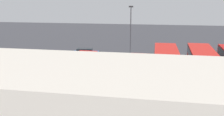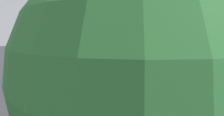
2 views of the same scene
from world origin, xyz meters
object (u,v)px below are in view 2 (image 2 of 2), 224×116
Objects in this scene: bus_double_decker_second at (174,51)px; bus_double_decker_third at (164,53)px; bus_single_deck_far_end at (74,72)px; bus_double_decker_near_end at (183,50)px; bus_single_deck_fourth at (150,59)px; car_hatchback_silver at (127,52)px; waste_bin_yellow at (95,61)px; bus_single_deck_sixth at (117,64)px; bus_single_deck_fifth at (140,62)px; lamp_post_tall at (91,36)px; bus_single_deck_seventh at (98,67)px; car_small_green at (49,60)px.

bus_double_decker_second and bus_double_decker_third have the same top height.
bus_double_decker_second is 21.83m from bus_single_deck_far_end.
bus_double_decker_near_end is at bearing -176.64° from bus_double_decker_second.
bus_single_deck_fourth is 0.94× the size of bus_single_deck_far_end.
bus_double_decker_second is 18.22m from car_hatchback_silver.
waste_bin_yellow is at bearing -34.52° from bus_double_decker_near_end.
waste_bin_yellow is at bearing -55.55° from bus_double_decker_third.
bus_double_decker_near_end is 0.90× the size of bus_single_deck_sixth.
bus_single_deck_far_end reaches higher than car_hatchback_silver.
bus_single_deck_fifth is at bearing 91.57° from waste_bin_yellow.
bus_single_deck_sixth is (18.19, -0.23, -0.82)m from bus_double_decker_near_end.
lamp_post_tall reaches higher than car_hatchback_silver.
bus_single_deck_fourth is 2.46× the size of car_hatchback_silver.
waste_bin_yellow is (-3.58, -9.81, -1.15)m from bus_single_deck_sixth.
bus_single_deck_seventh is 2.36× the size of car_hatchback_silver.
lamp_post_tall is (13.05, -13.43, 2.74)m from bus_double_decker_near_end.
bus_single_deck_fourth is (7.05, -0.32, -0.83)m from bus_double_decker_second.
lamp_post_tall is at bearing 165.60° from car_small_green.
car_small_green is at bearing -66.41° from bus_single_deck_fifth.
bus_double_decker_near_end is 25.46m from bus_single_deck_far_end.
bus_double_decker_near_end and bus_double_decker_third have the same top height.
car_small_green reaches higher than waste_bin_yellow.
bus_single_deck_fourth is 2.39× the size of car_small_green.
bus_single_deck_fourth reaches higher than car_hatchback_silver.
bus_single_deck_seventh is at bearing -0.21° from bus_double_decker_second.
bus_single_deck_far_end reaches higher than car_small_green.
bus_double_decker_third is 2.26× the size of car_small_green.
waste_bin_yellow is (1.56, 3.38, -4.72)m from lamp_post_tall.
bus_single_deck_far_end is at bearing 1.30° from bus_double_decker_second.
bus_single_deck_fourth is 0.94× the size of bus_single_deck_sixth.
bus_double_decker_third reaches higher than waste_bin_yellow.
car_hatchback_silver is 15.84m from lamp_post_tall.
waste_bin_yellow is at bearing -124.67° from bus_single_deck_seventh.
bus_single_deck_seventh is at bearing 55.33° from waste_bin_yellow.
bus_single_deck_seventh is at bearing 0.38° from bus_double_decker_near_end.
lamp_post_tall is (5.60, -13.82, 2.75)m from bus_double_decker_third.
bus_double_decker_third is 0.95× the size of bus_single_deck_fourth.
bus_double_decker_third is (7.45, 0.39, -0.00)m from bus_double_decker_near_end.
lamp_post_tall is at bearing -67.95° from bus_double_decker_third.
bus_single_deck_seventh is 2.29× the size of car_small_green.
bus_double_decker_third is at bearing 2.63° from bus_double_decker_second.
bus_single_deck_seventh is 12.45m from waste_bin_yellow.
bus_double_decker_third is 12.81m from waste_bin_yellow.
car_hatchback_silver is at bearing -107.00° from bus_double_decker_second.
car_hatchback_silver is at bearing -125.97° from bus_single_deck_fourth.
bus_single_deck_fourth reaches higher than waste_bin_yellow.
bus_double_decker_third is 19.83m from car_hatchback_silver.
bus_double_decker_second is 1.08× the size of bus_single_deck_seventh.
bus_single_deck_far_end is 16.80m from car_small_green.
bus_single_deck_far_end is (3.77, 0.56, 0.00)m from bus_single_deck_seventh.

